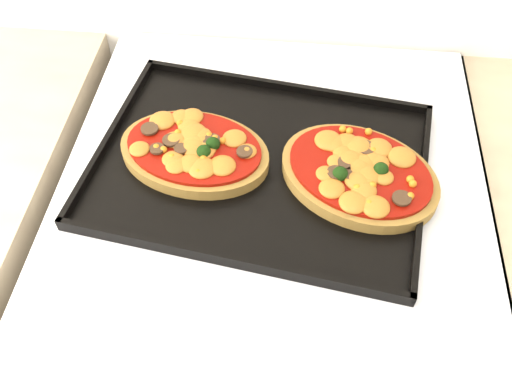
% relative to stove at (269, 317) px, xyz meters
% --- Properties ---
extents(stove, '(0.60, 0.60, 0.91)m').
position_rel_stove_xyz_m(stove, '(0.00, 0.00, 0.00)').
color(stove, silver).
rests_on(stove, floor).
extents(baking_tray, '(0.49, 0.39, 0.02)m').
position_rel_stove_xyz_m(baking_tray, '(-0.02, -0.00, 0.47)').
color(baking_tray, black).
rests_on(baking_tray, stove).
extents(pizza_left, '(0.24, 0.19, 0.03)m').
position_rel_stove_xyz_m(pizza_left, '(-0.11, 0.00, 0.48)').
color(pizza_left, olive).
rests_on(pizza_left, baking_tray).
extents(pizza_right, '(0.27, 0.24, 0.03)m').
position_rel_stove_xyz_m(pizza_right, '(0.11, -0.02, 0.48)').
color(pizza_right, olive).
rests_on(pizza_right, baking_tray).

